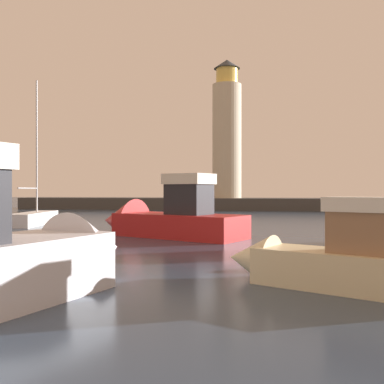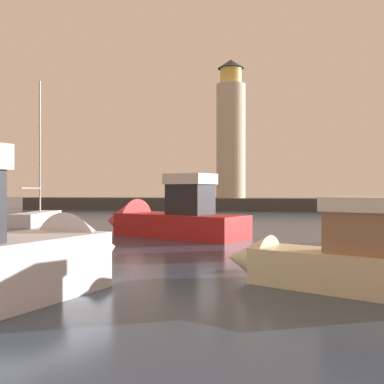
% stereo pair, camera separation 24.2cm
% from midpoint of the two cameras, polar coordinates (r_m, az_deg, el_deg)
% --- Properties ---
extents(ground_plane, '(220.00, 220.00, 0.00)m').
position_cam_midpoint_polar(ground_plane, '(28.39, 7.38, -4.77)').
color(ground_plane, '#2D3D51').
extents(breakwater, '(61.31, 5.80, 1.47)m').
position_cam_midpoint_polar(breakwater, '(55.52, 8.90, -1.54)').
color(breakwater, '#423F3D').
rests_on(breakwater, ground_plane).
extents(lighthouse, '(3.65, 3.65, 17.46)m').
position_cam_midpoint_polar(lighthouse, '(56.18, 5.18, 7.69)').
color(lighthouse, beige).
rests_on(lighthouse, breakwater).
extents(motorboat_0, '(5.93, 3.94, 2.53)m').
position_cam_midpoint_polar(motorboat_0, '(11.85, 17.40, -8.31)').
color(motorboat_0, beige).
rests_on(motorboat_0, ground_plane).
extents(motorboat_1, '(9.34, 6.25, 3.97)m').
position_cam_midpoint_polar(motorboat_1, '(24.16, -3.90, -3.51)').
color(motorboat_1, '#B21E1E').
rests_on(motorboat_1, ground_plane).
extents(sailboat_moored, '(2.43, 6.19, 10.45)m').
position_cam_midpoint_polar(sailboat_moored, '(33.44, -19.24, -3.09)').
color(sailboat_moored, white).
rests_on(sailboat_moored, ground_plane).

